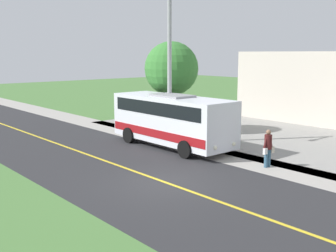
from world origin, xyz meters
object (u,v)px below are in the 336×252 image
shuttle_bus_front (172,118)px  tree_curbside (171,69)px  street_light_pole (168,62)px  pedestrian_with_bags (268,147)px

shuttle_bus_front → tree_curbside: bearing=-130.7°
shuttle_bus_front → street_light_pole: 3.19m
pedestrian_with_bags → tree_curbside: (-2.36, -9.37, 3.21)m
pedestrian_with_bags → street_light_pole: 7.75m
shuttle_bus_front → tree_curbside: size_ratio=1.33×
shuttle_bus_front → street_light_pole: (-0.35, -0.75, 3.08)m
street_light_pole → tree_curbside: size_ratio=1.45×
tree_curbside → shuttle_bus_front: bearing=49.3°
street_light_pole → tree_curbside: (-2.52, -2.58, -0.54)m
shuttle_bus_front → pedestrian_with_bags: (-0.51, 6.03, -0.67)m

